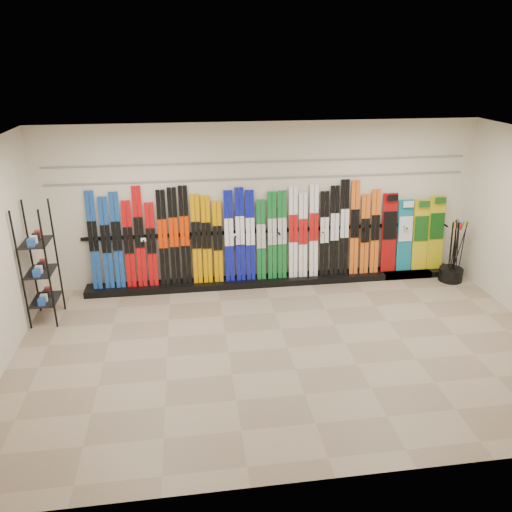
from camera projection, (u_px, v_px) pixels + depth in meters
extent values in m
plane|color=gray|center=(288.00, 348.00, 7.45)|extent=(8.00, 8.00, 0.00)
plane|color=beige|center=(263.00, 205.00, 9.18)|extent=(8.00, 0.00, 8.00)
plane|color=silver|center=(293.00, 145.00, 6.33)|extent=(8.00, 8.00, 0.00)
cube|color=black|center=(276.00, 280.00, 9.55)|extent=(8.00, 0.40, 0.12)
cube|color=#174596|center=(94.00, 241.00, 8.83)|extent=(0.17, 0.25, 1.77)
cube|color=#174596|center=(106.00, 243.00, 8.87)|extent=(0.17, 0.24, 1.66)
cube|color=#174596|center=(117.00, 241.00, 8.89)|extent=(0.17, 0.25, 1.74)
cube|color=red|center=(129.00, 244.00, 8.93)|extent=(0.17, 0.23, 1.58)
cube|color=red|center=(139.00, 237.00, 8.93)|extent=(0.17, 0.26, 1.83)
cube|color=red|center=(151.00, 245.00, 8.99)|extent=(0.17, 0.22, 1.53)
cube|color=black|center=(163.00, 238.00, 8.99)|extent=(0.17, 0.25, 1.74)
cube|color=black|center=(174.00, 237.00, 9.01)|extent=(0.17, 0.25, 1.78)
cube|color=black|center=(185.00, 236.00, 9.04)|extent=(0.17, 0.26, 1.80)
cube|color=#DA9000|center=(196.00, 239.00, 9.08)|extent=(0.17, 0.23, 1.65)
cube|color=#DA9000|center=(207.00, 240.00, 9.11)|extent=(0.17, 0.23, 1.62)
cube|color=#DA9000|center=(218.00, 242.00, 9.15)|extent=(0.17, 0.22, 1.51)
cube|color=#0D149C|center=(229.00, 237.00, 9.15)|extent=(0.17, 0.24, 1.70)
cube|color=#0D149C|center=(240.00, 235.00, 9.17)|extent=(0.17, 0.25, 1.74)
cube|color=#0D149C|center=(250.00, 236.00, 9.21)|extent=(0.17, 0.24, 1.69)
cube|color=#126F29|center=(261.00, 240.00, 9.25)|extent=(0.17, 0.22, 1.51)
cube|color=#126F29|center=(272.00, 236.00, 9.26)|extent=(0.17, 0.23, 1.64)
cube|color=#126F29|center=(282.00, 235.00, 9.29)|extent=(0.17, 0.24, 1.65)
cube|color=white|center=(293.00, 233.00, 9.31)|extent=(0.17, 0.24, 1.72)
cube|color=white|center=(303.00, 236.00, 9.35)|extent=(0.17, 0.23, 1.60)
cube|color=white|center=(314.00, 231.00, 9.36)|extent=(0.17, 0.25, 1.74)
cube|color=black|center=(324.00, 234.00, 9.40)|extent=(0.17, 0.23, 1.62)
cube|color=black|center=(334.00, 231.00, 9.41)|extent=(0.17, 0.24, 1.71)
cube|color=black|center=(344.00, 228.00, 9.42)|extent=(0.17, 0.26, 1.82)
cube|color=orange|center=(355.00, 228.00, 9.45)|extent=(0.17, 0.25, 1.79)
cube|color=orange|center=(365.00, 234.00, 9.51)|extent=(0.17, 0.22, 1.53)
cube|color=orange|center=(375.00, 232.00, 9.53)|extent=(0.17, 0.23, 1.62)
cube|color=#990C0C|center=(389.00, 233.00, 9.60)|extent=(0.29, 0.24, 1.52)
cube|color=#14728C|center=(405.00, 236.00, 9.66)|extent=(0.30, 0.22, 1.39)
cube|color=gold|center=(420.00, 235.00, 9.70)|extent=(0.31, 0.22, 1.38)
cube|color=gold|center=(436.00, 233.00, 9.74)|extent=(0.32, 0.22, 1.44)
cube|color=black|center=(40.00, 264.00, 7.91)|extent=(0.40, 0.60, 1.96)
cylinder|color=black|center=(451.00, 274.00, 9.64)|extent=(0.45, 0.45, 0.25)
cylinder|color=black|center=(454.00, 249.00, 9.55)|extent=(0.08, 0.07, 1.18)
cylinder|color=black|center=(451.00, 252.00, 9.40)|extent=(0.08, 0.07, 1.18)
cylinder|color=black|center=(456.00, 252.00, 9.41)|extent=(0.08, 0.03, 1.18)
cylinder|color=black|center=(450.00, 251.00, 9.46)|extent=(0.14, 0.12, 1.17)
cylinder|color=black|center=(456.00, 254.00, 9.32)|extent=(0.14, 0.16, 1.17)
cylinder|color=black|center=(462.00, 250.00, 9.49)|extent=(0.05, 0.02, 1.18)
cylinder|color=black|center=(453.00, 251.00, 9.45)|extent=(0.03, 0.09, 1.18)
cylinder|color=black|center=(459.00, 251.00, 9.46)|extent=(0.13, 0.13, 1.17)
cylinder|color=black|center=(457.00, 253.00, 9.35)|extent=(0.07, 0.10, 1.18)
cylinder|color=black|center=(455.00, 252.00, 9.43)|extent=(0.12, 0.06, 1.18)
cylinder|color=black|center=(454.00, 251.00, 9.48)|extent=(0.09, 0.13, 1.18)
cube|color=gray|center=(263.00, 178.00, 8.98)|extent=(7.60, 0.02, 0.03)
cube|color=gray|center=(263.00, 162.00, 8.86)|extent=(7.60, 0.02, 0.03)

